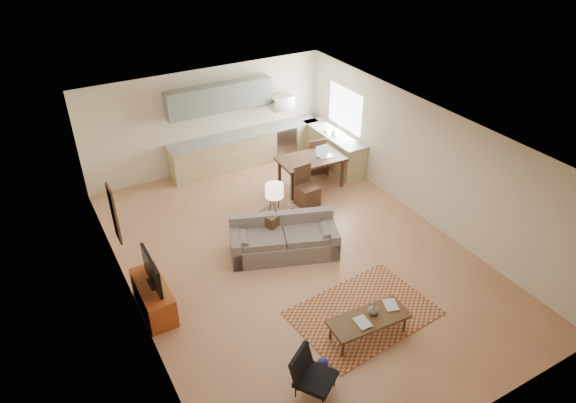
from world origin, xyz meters
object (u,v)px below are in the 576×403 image
sofa (284,238)px  tv_credenza (154,297)px  coffee_table (368,327)px  dining_table (311,172)px  armchair (316,376)px  console_table (275,225)px

sofa → tv_credenza: bearing=-153.6°
coffee_table → dining_table: size_ratio=0.86×
armchair → dining_table: (3.17, 5.28, 0.06)m
armchair → tv_credenza: (-1.57, 2.91, -0.06)m
coffee_table → armchair: size_ratio=1.97×
armchair → dining_table: 6.16m
sofa → console_table: size_ratio=2.91×
armchair → console_table: (1.30, 3.70, 0.03)m
armchair → tv_credenza: armchair is taller
sofa → console_table: (0.06, 0.49, -0.01)m
armchair → dining_table: dining_table is taller
armchair → tv_credenza: bearing=85.0°
sofa → coffee_table: (0.13, -2.69, -0.18)m
coffee_table → tv_credenza: bearing=144.0°
coffee_table → tv_credenza: (-2.95, 2.39, 0.08)m
tv_credenza → console_table: (2.88, 0.79, 0.10)m
tv_credenza → dining_table: dining_table is taller
dining_table → tv_credenza: bearing=-151.0°
coffee_table → dining_table: dining_table is taller
tv_credenza → dining_table: size_ratio=0.78×
tv_credenza → dining_table: (4.74, 2.37, 0.12)m
sofa → dining_table: dining_table is taller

